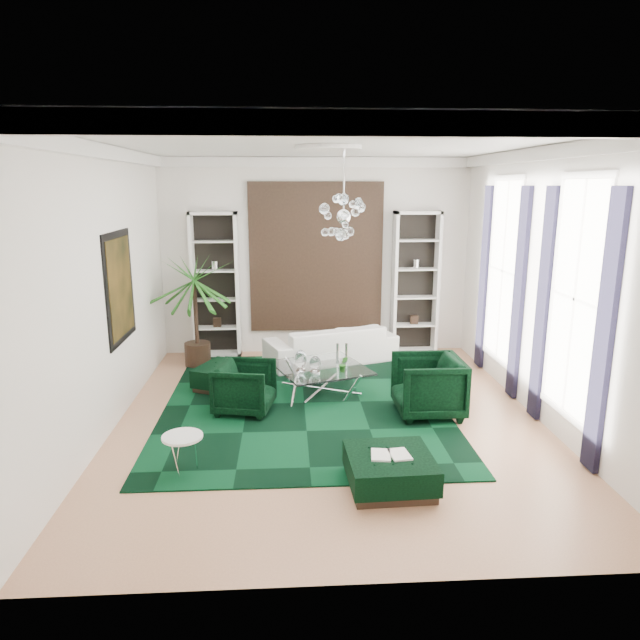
{
  "coord_description": "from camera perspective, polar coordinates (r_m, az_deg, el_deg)",
  "views": [
    {
      "loc": [
        -0.59,
        -7.63,
        3.28
      ],
      "look_at": [
        -0.1,
        0.5,
        1.35
      ],
      "focal_mm": 32.0,
      "sensor_mm": 36.0,
      "label": 1
    }
  ],
  "objects": [
    {
      "name": "floor",
      "position": [
        8.33,
        0.91,
        -9.92
      ],
      "size": [
        6.0,
        7.0,
        0.02
      ],
      "primitive_type": "cube",
      "color": "tan",
      "rests_on": "ground"
    },
    {
      "name": "ceiling",
      "position": [
        7.67,
        1.02,
        17.3
      ],
      "size": [
        6.0,
        7.0,
        0.02
      ],
      "primitive_type": "cube",
      "color": "white",
      "rests_on": "ground"
    },
    {
      "name": "wall_back",
      "position": [
        11.24,
        -0.41,
        6.29
      ],
      "size": [
        6.0,
        0.02,
        3.8
      ],
      "primitive_type": "cube",
      "color": "white",
      "rests_on": "ground"
    },
    {
      "name": "wall_front",
      "position": [
        4.38,
        4.47,
        -5.04
      ],
      "size": [
        6.0,
        0.02,
        3.8
      ],
      "primitive_type": "cube",
      "color": "white",
      "rests_on": "ground"
    },
    {
      "name": "wall_left",
      "position": [
        8.12,
        -20.74,
        2.69
      ],
      "size": [
        0.02,
        7.0,
        3.8
      ],
      "primitive_type": "cube",
      "color": "white",
      "rests_on": "ground"
    },
    {
      "name": "wall_right",
      "position": [
        8.55,
        21.55,
        3.12
      ],
      "size": [
        0.02,
        7.0,
        3.8
      ],
      "primitive_type": "cube",
      "color": "white",
      "rests_on": "ground"
    },
    {
      "name": "crown_molding",
      "position": [
        7.66,
        1.02,
        16.48
      ],
      "size": [
        6.0,
        7.0,
        0.18
      ],
      "primitive_type": null,
      "color": "white",
      "rests_on": "ceiling"
    },
    {
      "name": "ceiling_medallion",
      "position": [
        7.97,
        0.85,
        16.87
      ],
      "size": [
        0.9,
        0.9,
        0.05
      ],
      "primitive_type": "cylinder",
      "color": "white",
      "rests_on": "ceiling"
    },
    {
      "name": "tapestry",
      "position": [
        11.19,
        -0.39,
        6.26
      ],
      "size": [
        2.5,
        0.06,
        2.8
      ],
      "primitive_type": "cube",
      "color": "black",
      "rests_on": "wall_back"
    },
    {
      "name": "shelving_left",
      "position": [
        11.18,
        -10.39,
        3.44
      ],
      "size": [
        0.9,
        0.38,
        2.8
      ],
      "primitive_type": null,
      "color": "white",
      "rests_on": "floor"
    },
    {
      "name": "shelving_right",
      "position": [
        11.39,
        9.52,
        3.65
      ],
      "size": [
        0.9,
        0.38,
        2.8
      ],
      "primitive_type": null,
      "color": "white",
      "rests_on": "floor"
    },
    {
      "name": "painting",
      "position": [
        8.69,
        -19.32,
        3.11
      ],
      "size": [
        0.04,
        1.3,
        1.6
      ],
      "primitive_type": "cube",
      "color": "black",
      "rests_on": "wall_left"
    },
    {
      "name": "window_near",
      "position": [
        7.75,
        24.16,
        1.9
      ],
      "size": [
        0.03,
        1.1,
        2.9
      ],
      "primitive_type": "cube",
      "color": "white",
      "rests_on": "wall_right"
    },
    {
      "name": "curtain_near_a",
      "position": [
        7.11,
        26.56,
        -1.34
      ],
      "size": [
        0.07,
        0.3,
        3.25
      ],
      "primitive_type": "cube",
      "color": "black",
      "rests_on": "floor"
    },
    {
      "name": "curtain_near_b",
      "position": [
        8.46,
        21.4,
        1.31
      ],
      "size": [
        0.07,
        0.3,
        3.25
      ],
      "primitive_type": "cube",
      "color": "black",
      "rests_on": "floor"
    },
    {
      "name": "window_far",
      "position": [
        9.9,
        17.85,
        4.69
      ],
      "size": [
        0.03,
        1.1,
        2.9
      ],
      "primitive_type": "cube",
      "color": "white",
      "rests_on": "wall_right"
    },
    {
      "name": "curtain_far_a",
      "position": [
        9.22,
        19.26,
        2.4
      ],
      "size": [
        0.07,
        0.3,
        3.25
      ],
      "primitive_type": "cube",
      "color": "black",
      "rests_on": "floor"
    },
    {
      "name": "curtain_far_b",
      "position": [
        10.65,
        16.09,
        4.01
      ],
      "size": [
        0.07,
        0.3,
        3.25
      ],
      "primitive_type": "cube",
      "color": "black",
      "rests_on": "floor"
    },
    {
      "name": "rug",
      "position": [
        8.86,
        -1.59,
        -8.33
      ],
      "size": [
        4.2,
        5.0,
        0.02
      ],
      "primitive_type": "cube",
      "color": "black",
      "rests_on": "floor"
    },
    {
      "name": "sofa",
      "position": [
        10.77,
        1.1,
        -2.42
      ],
      "size": [
        2.61,
        1.71,
        0.71
      ],
      "primitive_type": "imported",
      "rotation": [
        0.0,
        0.0,
        3.49
      ],
      "color": "white",
      "rests_on": "floor"
    },
    {
      "name": "armchair_left",
      "position": [
        8.52,
        -7.52,
        -6.7
      ],
      "size": [
        0.97,
        0.95,
        0.75
      ],
      "primitive_type": "imported",
      "rotation": [
        0.0,
        0.0,
        1.37
      ],
      "color": "black",
      "rests_on": "floor"
    },
    {
      "name": "armchair_right",
      "position": [
        8.48,
        10.75,
        -6.49
      ],
      "size": [
        0.97,
        0.94,
        0.87
      ],
      "primitive_type": "imported",
      "rotation": [
        0.0,
        0.0,
        -1.57
      ],
      "color": "black",
      "rests_on": "floor"
    },
    {
      "name": "coffee_table",
      "position": [
        9.2,
        0.11,
        -6.05
      ],
      "size": [
        1.69,
        1.69,
        0.45
      ],
      "primitive_type": null,
      "rotation": [
        0.0,
        0.0,
        0.34
      ],
      "color": "white",
      "rests_on": "floor"
    },
    {
      "name": "ottoman_side",
      "position": [
        9.56,
        -9.28,
        -5.68
      ],
      "size": [
        1.15,
        1.15,
        0.39
      ],
      "primitive_type": "cube",
      "rotation": [
        0.0,
        0.0,
        -0.42
      ],
      "color": "black",
      "rests_on": "floor"
    },
    {
      "name": "ottoman_front",
      "position": [
        6.59,
        6.98,
        -14.76
      ],
      "size": [
        0.97,
        0.97,
        0.37
      ],
      "primitive_type": "cube",
      "rotation": [
        0.0,
        0.0,
        0.04
      ],
      "color": "black",
      "rests_on": "floor"
    },
    {
      "name": "book",
      "position": [
        6.5,
        7.03,
        -13.18
      ],
      "size": [
        0.44,
        0.29,
        0.03
      ],
      "primitive_type": "cube",
      "color": "white",
      "rests_on": "ottoman_front"
    },
    {
      "name": "side_table",
      "position": [
        6.98,
        -13.5,
        -12.97
      ],
      "size": [
        0.49,
        0.49,
        0.45
      ],
      "primitive_type": "cylinder",
      "rotation": [
        0.0,
        0.0,
        0.03
      ],
      "color": "white",
      "rests_on": "floor"
    },
    {
      "name": "palm",
      "position": [
        10.6,
        -12.41,
        2.29
      ],
      "size": [
        2.09,
        2.09,
        2.61
      ],
      "primitive_type": null,
      "rotation": [
        0.0,
        0.0,
        -0.35
      ],
      "color": "#266A1E",
      "rests_on": "floor"
    },
    {
      "name": "chandelier",
      "position": [
        8.02,
        2.37,
        10.26
      ],
      "size": [
        1.0,
        1.0,
        0.73
      ],
      "primitive_type": null,
      "rotation": [
        0.0,
        0.0,
        0.27
      ],
      "color": "white",
      "rests_on": "ceiling"
    },
    {
      "name": "table_plant",
      "position": [
        8.85,
        2.36,
        -4.42
      ],
      "size": [
        0.15,
        0.12,
        0.26
      ],
      "primitive_type": "imported",
      "rotation": [
        0.0,
        0.0,
        -0.04
      ],
      "color": "#266A1E",
      "rests_on": "coffee_table"
    }
  ]
}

